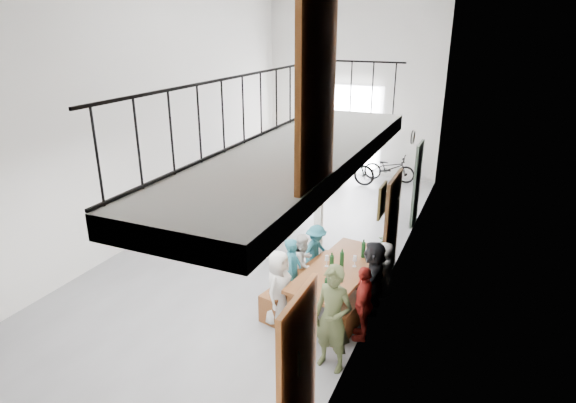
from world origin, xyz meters
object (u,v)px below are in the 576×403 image
at_px(bicycle_near, 389,168).
at_px(serving_counter, 315,157).
at_px(oak_barrel, 274,157).
at_px(bench_inner, 303,285).
at_px(side_bench, 194,207).
at_px(tasting_table, 340,272).
at_px(host_standing, 333,319).

bearing_deg(bicycle_near, serving_counter, 87.30).
distance_m(oak_barrel, serving_counter, 1.34).
bearing_deg(bench_inner, side_bench, 159.86).
bearing_deg(tasting_table, serving_counter, 120.77).
xyz_separation_m(bench_inner, host_standing, (1.06, -1.55, 0.55)).
distance_m(tasting_table, bicycle_near, 7.47).
distance_m(tasting_table, oak_barrel, 8.14).
height_order(tasting_table, serving_counter, serving_counter).
bearing_deg(tasting_table, bicycle_near, 103.29).
relative_size(side_bench, host_standing, 0.98).
distance_m(bench_inner, side_bench, 4.74).
height_order(tasting_table, side_bench, tasting_table).
xyz_separation_m(bench_inner, side_bench, (-4.00, 2.55, -0.02)).
relative_size(bench_inner, host_standing, 1.32).
relative_size(serving_counter, host_standing, 1.15).
relative_size(bench_inner, oak_barrel, 2.06).
bearing_deg(oak_barrel, bench_inner, -61.02).
distance_m(tasting_table, host_standing, 1.50).
xyz_separation_m(tasting_table, bicycle_near, (-0.79, 7.42, -0.30)).
xyz_separation_m(serving_counter, host_standing, (3.63, -8.95, 0.31)).
xyz_separation_m(bench_inner, oak_barrel, (-3.73, 6.73, 0.27)).
height_order(tasting_table, bicycle_near, bicycle_near).
relative_size(host_standing, bicycle_near, 1.02).
bearing_deg(bicycle_near, side_bench, 139.79).
relative_size(side_bench, oak_barrel, 1.54).
bearing_deg(serving_counter, bicycle_near, -5.10).
xyz_separation_m(tasting_table, side_bench, (-4.70, 2.65, -0.49)).
distance_m(bench_inner, serving_counter, 7.84).
relative_size(side_bench, serving_counter, 0.85).
bearing_deg(oak_barrel, bicycle_near, 9.17).
xyz_separation_m(side_bench, host_standing, (5.06, -4.10, 0.57)).
xyz_separation_m(oak_barrel, host_standing, (4.79, -8.28, 0.29)).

